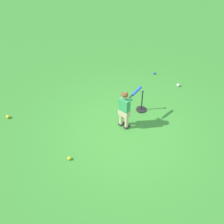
% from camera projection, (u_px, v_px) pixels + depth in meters
% --- Properties ---
extents(ground_plane, '(40.00, 40.00, 0.00)m').
position_uv_depth(ground_plane, '(127.00, 132.00, 7.11)').
color(ground_plane, '#38842D').
extents(child_batter, '(0.70, 0.54, 1.08)m').
position_uv_depth(child_batter, '(125.00, 106.00, 6.87)').
color(child_batter, '#232328').
rests_on(child_batter, ground).
extents(play_ball_far_right, '(0.08, 0.08, 0.08)m').
position_uv_depth(play_ball_far_right, '(69.00, 158.00, 6.43)').
color(play_ball_far_right, yellow).
rests_on(play_ball_far_right, ground).
extents(play_ball_behind_batter, '(0.07, 0.07, 0.07)m').
position_uv_depth(play_ball_behind_batter, '(154.00, 73.00, 9.07)').
color(play_ball_behind_batter, blue).
rests_on(play_ball_behind_batter, ground).
extents(play_ball_by_bucket, '(0.09, 0.09, 0.09)m').
position_uv_depth(play_ball_by_bucket, '(178.00, 85.00, 8.56)').
color(play_ball_by_bucket, white).
rests_on(play_ball_by_bucket, ground).
extents(play_ball_midfield, '(0.09, 0.09, 0.09)m').
position_uv_depth(play_ball_midfield, '(8.00, 117.00, 7.48)').
color(play_ball_midfield, yellow).
rests_on(play_ball_midfield, ground).
extents(batting_tee, '(0.28, 0.28, 0.62)m').
position_uv_depth(batting_tee, '(141.00, 107.00, 7.69)').
color(batting_tee, black).
rests_on(batting_tee, ground).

